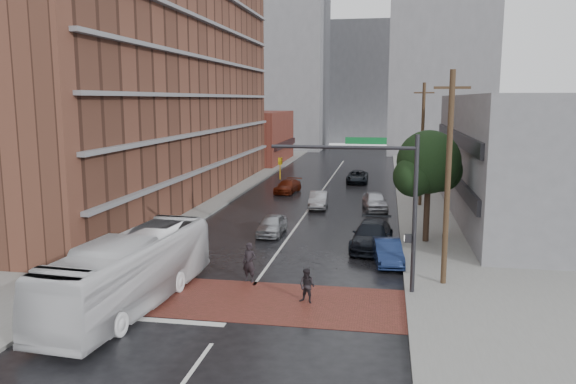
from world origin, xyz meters
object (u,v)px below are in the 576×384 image
at_px(pedestrian_b, 307,286).
at_px(car_travel_a, 272,225).
at_px(car_parked_mid, 372,235).
at_px(suv_travel, 357,177).
at_px(pedestrian_a, 249,263).
at_px(car_parked_near, 388,252).
at_px(transit_bus, 131,271).
at_px(car_parked_far, 375,201).
at_px(car_travel_c, 288,186).
at_px(car_travel_b, 318,200).

height_order(pedestrian_b, car_travel_a, pedestrian_b).
bearing_deg(car_parked_mid, suv_travel, 99.72).
height_order(pedestrian_a, car_parked_near, pedestrian_a).
bearing_deg(car_travel_a, transit_bus, -102.57).
xyz_separation_m(car_travel_a, car_parked_mid, (6.48, -2.29, 0.12)).
distance_m(pedestrian_b, car_travel_a, 12.51).
bearing_deg(car_parked_near, car_travel_a, 137.54).
relative_size(pedestrian_a, car_parked_mid, 0.36).
bearing_deg(car_parked_near, car_parked_far, 87.10).
bearing_deg(transit_bus, car_parked_far, 71.39).
bearing_deg(car_travel_a, car_parked_near, -34.58).
bearing_deg(suv_travel, car_travel_c, -128.96).
relative_size(pedestrian_b, car_parked_mid, 0.28).
relative_size(transit_bus, suv_travel, 2.39).
xyz_separation_m(transit_bus, car_parked_far, (9.67, 22.92, -0.80)).
xyz_separation_m(pedestrian_a, car_travel_a, (-0.85, 9.54, -0.30)).
bearing_deg(car_parked_near, car_parked_mid, 100.01).
xyz_separation_m(car_travel_a, car_parked_far, (6.39, 9.38, 0.08)).
bearing_deg(pedestrian_a, car_travel_b, 101.03).
relative_size(car_travel_b, car_parked_near, 1.01).
relative_size(pedestrian_a, car_travel_c, 0.45).
relative_size(pedestrian_b, car_travel_a, 0.39).
distance_m(car_travel_b, car_parked_near, 15.88).
height_order(transit_bus, suv_travel, transit_bus).
height_order(car_travel_a, car_parked_mid, car_parked_mid).
bearing_deg(pedestrian_b, car_travel_c, 119.16).
distance_m(car_parked_near, car_parked_far, 14.71).
bearing_deg(suv_travel, transit_bus, -100.90).
height_order(car_travel_c, car_parked_far, car_parked_far).
bearing_deg(car_travel_b, car_parked_mid, -71.54).
bearing_deg(car_travel_b, car_travel_c, 115.81).
bearing_deg(car_parked_mid, car_parked_far, 95.31).
bearing_deg(suv_travel, car_parked_near, -83.38).
relative_size(suv_travel, car_parked_far, 1.07).
bearing_deg(car_travel_a, suv_travel, 80.99).
bearing_deg(car_travel_c, car_travel_a, -74.40).
xyz_separation_m(car_travel_b, car_travel_c, (-3.74, 6.88, -0.04)).
height_order(car_travel_c, car_parked_near, car_parked_near).
distance_m(car_travel_a, car_parked_mid, 6.88).
relative_size(suv_travel, car_parked_mid, 0.86).
distance_m(pedestrian_a, suv_travel, 33.63).
bearing_deg(pedestrian_a, car_parked_mid, 66.26).
distance_m(pedestrian_a, car_travel_c, 26.16).
xyz_separation_m(pedestrian_a, car_parked_mid, (5.63, 7.25, -0.18)).
bearing_deg(car_parked_far, car_travel_b, 168.58).
xyz_separation_m(transit_bus, suv_travel, (7.53, 37.46, -0.90)).
height_order(car_travel_c, car_parked_mid, car_parked_mid).
xyz_separation_m(suv_travel, car_parked_mid, (2.24, -26.21, 0.14)).
bearing_deg(transit_bus, pedestrian_b, 17.34).
xyz_separation_m(pedestrian_a, car_travel_b, (1.02, 19.14, -0.31)).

